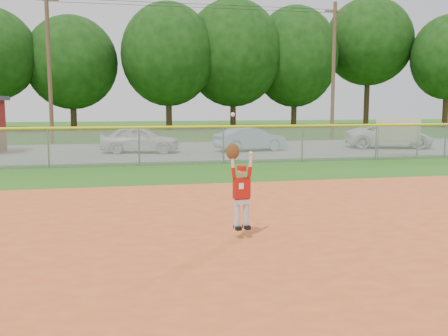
# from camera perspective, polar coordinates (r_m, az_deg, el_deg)

# --- Properties ---
(ground) EXTENTS (120.00, 120.00, 0.00)m
(ground) POSITION_cam_1_polar(r_m,az_deg,el_deg) (10.57, 11.22, -5.95)
(ground) COLOR #245714
(ground) RESTS_ON ground
(clay_infield) EXTENTS (24.00, 16.00, 0.04)m
(clay_infield) POSITION_cam_1_polar(r_m,az_deg,el_deg) (8.00, 19.82, -10.47)
(clay_infield) COLOR #C65123
(clay_infield) RESTS_ON ground
(parking_strip) EXTENTS (44.00, 10.00, 0.03)m
(parking_strip) POSITION_cam_1_polar(r_m,az_deg,el_deg) (25.88, -2.80, 2.07)
(parking_strip) COLOR gray
(parking_strip) RESTS_ON ground
(car_white_a) EXTENTS (4.02, 2.24, 1.29)m
(car_white_a) POSITION_cam_1_polar(r_m,az_deg,el_deg) (24.63, -9.56, 3.25)
(car_white_a) COLOR white
(car_white_a) RESTS_ON parking_strip
(car_blue) EXTENTS (3.81, 2.00, 1.19)m
(car_blue) POSITION_cam_1_polar(r_m,az_deg,el_deg) (25.26, 3.04, 3.33)
(car_blue) COLOR #8AB5CD
(car_blue) RESTS_ON parking_strip
(car_white_b) EXTENTS (4.97, 3.24, 1.27)m
(car_white_b) POSITION_cam_1_polar(r_m,az_deg,el_deg) (28.37, 18.32, 3.49)
(car_white_b) COLOR white
(car_white_b) RESTS_ON parking_strip
(sponsor_sign) EXTENTS (1.92, 0.63, 1.77)m
(sponsor_sign) POSITION_cam_1_polar(r_m,az_deg,el_deg) (24.14, 19.27, 4.02)
(sponsor_sign) COLOR gray
(sponsor_sign) RESTS_ON ground
(outfield_fence) EXTENTS (40.06, 0.10, 1.55)m
(outfield_fence) POSITION_cam_1_polar(r_m,az_deg,el_deg) (19.93, -0.07, 2.99)
(outfield_fence) COLOR gray
(outfield_fence) RESTS_ON ground
(power_lines) EXTENTS (19.40, 0.24, 9.00)m
(power_lines) POSITION_cam_1_polar(r_m,az_deg,el_deg) (31.93, -2.80, 11.45)
(power_lines) COLOR #4C3823
(power_lines) RESTS_ON ground
(tree_line) EXTENTS (62.37, 13.00, 14.43)m
(tree_line) POSITION_cam_1_polar(r_m,az_deg,el_deg) (47.89, -5.98, 13.49)
(tree_line) COLOR #422D1C
(tree_line) RESTS_ON ground
(ballplayer) EXTENTS (0.51, 0.23, 2.06)m
(ballplayer) POSITION_cam_1_polar(r_m,az_deg,el_deg) (8.76, 1.88, -2.16)
(ballplayer) COLOR silver
(ballplayer) RESTS_ON ground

